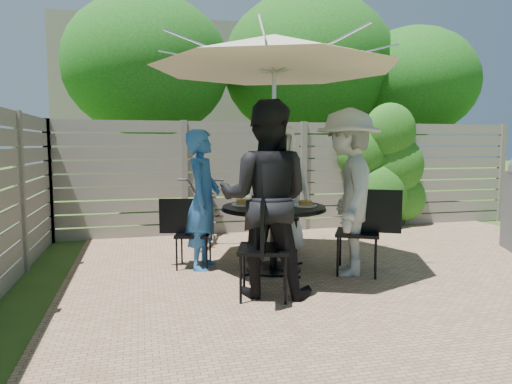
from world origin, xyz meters
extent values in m
plane|color=#335119|center=(0.00, 0.00, 0.00)|extent=(60.00, 60.00, 0.00)
cube|color=#A07B5D|center=(0.00, 0.50, 0.01)|extent=(7.00, 6.00, 0.02)
cube|color=gray|center=(0.00, 3.00, 0.93)|extent=(8.00, 0.10, 1.85)
ellipsoid|color=#195C15|center=(1.40, 2.85, 0.90)|extent=(1.20, 0.70, 1.80)
cube|color=gray|center=(0.00, 12.00, 2.50)|extent=(10.00, 6.00, 5.00)
ellipsoid|color=#144B11|center=(-2.50, 5.00, 2.97)|extent=(3.20, 3.20, 2.72)
ellipsoid|color=#144B11|center=(1.00, 5.50, 3.18)|extent=(3.80, 3.80, 3.23)
ellipsoid|color=#144B11|center=(3.20, 4.80, 2.83)|extent=(2.80, 2.80, 2.38)
cylinder|color=black|center=(-1.20, 0.69, 0.76)|extent=(1.53, 1.53, 0.03)
cylinder|color=black|center=(-1.20, 0.69, 0.38)|extent=(0.08, 0.08, 0.76)
cylinder|color=black|center=(-1.20, 0.69, 0.02)|extent=(0.63, 0.63, 0.04)
cylinder|color=silver|center=(-1.20, 0.69, 1.27)|extent=(0.05, 0.05, 2.54)
cone|color=beige|center=(-1.20, 0.69, 2.49)|extent=(3.60, 3.60, 0.39)
cube|color=black|center=(-0.85, 1.57, 0.49)|extent=(0.61, 0.61, 0.04)
cube|color=black|center=(-0.77, 1.80, 0.76)|extent=(0.18, 0.47, 0.49)
imported|color=silver|center=(-0.89, 1.46, 0.87)|extent=(1.00, 0.83, 1.75)
cube|color=black|center=(-2.08, 1.04, 0.41)|extent=(0.49, 0.49, 0.03)
cube|color=black|center=(-2.28, 1.09, 0.63)|extent=(0.40, 0.13, 0.41)
imported|color=#2964B2|center=(-1.97, 1.00, 0.82)|extent=(0.59, 0.70, 1.65)
cube|color=black|center=(-1.56, -0.19, 0.48)|extent=(0.59, 0.59, 0.04)
cube|color=black|center=(-1.63, -0.42, 0.74)|extent=(0.17, 0.46, 0.48)
imported|color=black|center=(-1.51, -0.08, 0.95)|extent=(1.12, 1.01, 1.89)
cube|color=black|center=(-0.32, 0.33, 0.48)|extent=(0.64, 0.64, 0.04)
cube|color=black|center=(-0.11, 0.22, 0.74)|extent=(0.43, 0.25, 0.48)
imported|color=#A4A6A1|center=(-0.43, 0.38, 0.93)|extent=(1.09, 1.38, 1.87)
cylinder|color=white|center=(-1.07, 1.02, 0.78)|extent=(0.26, 0.26, 0.01)
cylinder|color=#B57335|center=(-1.07, 1.02, 0.81)|extent=(0.15, 0.15, 0.05)
cylinder|color=white|center=(-1.54, 0.82, 0.78)|extent=(0.26, 0.26, 0.01)
cylinder|color=#B57335|center=(-1.54, 0.82, 0.81)|extent=(0.15, 0.15, 0.05)
cylinder|color=white|center=(-1.34, 0.35, 0.78)|extent=(0.26, 0.26, 0.01)
cylinder|color=#B57335|center=(-1.34, 0.35, 0.81)|extent=(0.15, 0.15, 0.05)
cylinder|color=white|center=(-0.87, 0.55, 0.78)|extent=(0.26, 0.26, 0.01)
cylinder|color=#B57335|center=(-0.87, 0.55, 0.81)|extent=(0.15, 0.15, 0.05)
cylinder|color=silver|center=(-1.20, 0.97, 0.84)|extent=(0.07, 0.07, 0.14)
cylinder|color=silver|center=(-1.20, 0.41, 0.84)|extent=(0.07, 0.07, 0.14)
cylinder|color=silver|center=(-0.92, 0.69, 0.84)|extent=(0.07, 0.07, 0.14)
cylinder|color=#59280C|center=(-1.24, 0.76, 0.85)|extent=(0.09, 0.09, 0.16)
cylinder|color=#C6B293|center=(-1.03, 0.85, 0.83)|extent=(0.08, 0.08, 0.12)
imported|color=#333338|center=(-1.70, 2.60, 0.50)|extent=(1.21, 2.01, 1.00)
camera|label=1|loc=(-2.67, -4.28, 1.47)|focal=32.00mm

